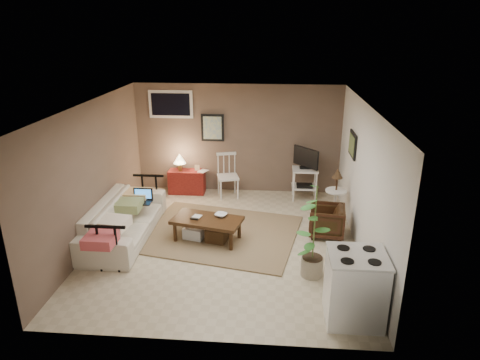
# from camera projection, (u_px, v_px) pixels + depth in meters

# --- Properties ---
(floor) EXTENTS (5.00, 5.00, 0.00)m
(floor) POSITION_uv_depth(u_px,v_px,m) (226.00, 242.00, 7.47)
(floor) COLOR #C1B293
(floor) RESTS_ON ground
(art_back) EXTENTS (0.50, 0.03, 0.60)m
(art_back) POSITION_uv_depth(u_px,v_px,m) (213.00, 128.00, 9.33)
(art_back) COLOR black
(art_right) EXTENTS (0.03, 0.60, 0.45)m
(art_right) POSITION_uv_depth(u_px,v_px,m) (353.00, 145.00, 7.76)
(art_right) COLOR black
(window) EXTENTS (0.96, 0.03, 0.60)m
(window) POSITION_uv_depth(u_px,v_px,m) (171.00, 104.00, 9.23)
(window) COLOR silver
(rug) EXTENTS (3.11, 2.68, 0.03)m
(rug) POSITION_uv_depth(u_px,v_px,m) (219.00, 233.00, 7.76)
(rug) COLOR #8F7A53
(rug) RESTS_ON floor
(coffee_table) EXTENTS (1.29, 0.86, 0.45)m
(coffee_table) POSITION_uv_depth(u_px,v_px,m) (207.00, 228.00, 7.43)
(coffee_table) COLOR #3D2210
(coffee_table) RESTS_ON floor
(sofa) EXTENTS (0.68, 2.33, 0.91)m
(sofa) POSITION_uv_depth(u_px,v_px,m) (124.00, 213.00, 7.50)
(sofa) COLOR silver
(sofa) RESTS_ON floor
(sofa_pillows) EXTENTS (0.45, 2.21, 0.16)m
(sofa_pillows) POSITION_uv_depth(u_px,v_px,m) (121.00, 214.00, 7.21)
(sofa_pillows) COLOR #F6E4CC
(sofa_pillows) RESTS_ON sofa
(sofa_end_rails) EXTENTS (0.63, 2.33, 0.78)m
(sofa_end_rails) POSITION_uv_depth(u_px,v_px,m) (132.00, 217.00, 7.51)
(sofa_end_rails) COLOR black
(sofa_end_rails) RESTS_ON floor
(laptop) EXTENTS (0.36, 0.26, 0.24)m
(laptop) POSITION_uv_depth(u_px,v_px,m) (142.00, 198.00, 7.81)
(laptop) COLOR black
(laptop) RESTS_ON sofa
(red_console) EXTENTS (0.79, 0.35, 0.92)m
(red_console) POSITION_uv_depth(u_px,v_px,m) (186.00, 179.00, 9.54)
(red_console) COLOR maroon
(red_console) RESTS_ON floor
(spindle_chair) EXTENTS (0.53, 0.53, 0.95)m
(spindle_chair) POSITION_uv_depth(u_px,v_px,m) (228.00, 177.00, 9.31)
(spindle_chair) COLOR silver
(spindle_chair) RESTS_ON floor
(tv_stand) EXTENTS (0.54, 0.54, 1.14)m
(tv_stand) POSITION_uv_depth(u_px,v_px,m) (305.00, 172.00, 9.12)
(tv_stand) COLOR silver
(tv_stand) RESTS_ON floor
(side_table) EXTENTS (0.40, 0.40, 1.07)m
(side_table) POSITION_uv_depth(u_px,v_px,m) (336.00, 189.00, 8.03)
(side_table) COLOR silver
(side_table) RESTS_ON floor
(armchair) EXTENTS (0.63, 0.66, 0.62)m
(armchair) POSITION_uv_depth(u_px,v_px,m) (327.00, 220.00, 7.60)
(armchair) COLOR black
(armchair) RESTS_ON floor
(potted_plant) EXTENTS (0.37, 0.37, 1.47)m
(potted_plant) POSITION_uv_depth(u_px,v_px,m) (314.00, 228.00, 6.22)
(potted_plant) COLOR #A19780
(potted_plant) RESTS_ON floor
(stove) EXTENTS (0.72, 0.67, 0.94)m
(stove) POSITION_uv_depth(u_px,v_px,m) (355.00, 287.00, 5.37)
(stove) COLOR white
(stove) RESTS_ON floor
(bowl) EXTENTS (0.21, 0.11, 0.21)m
(bowl) POSITION_uv_depth(u_px,v_px,m) (221.00, 211.00, 7.43)
(bowl) COLOR #3D2210
(bowl) RESTS_ON coffee_table
(book_table) EXTENTS (0.15, 0.05, 0.20)m
(book_table) POSITION_uv_depth(u_px,v_px,m) (192.00, 212.00, 7.40)
(book_table) COLOR #3D2210
(book_table) RESTS_ON coffee_table
(book_console) EXTENTS (0.17, 0.09, 0.24)m
(book_console) POSITION_uv_depth(u_px,v_px,m) (200.00, 166.00, 9.39)
(book_console) COLOR #3D2210
(book_console) RESTS_ON red_console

